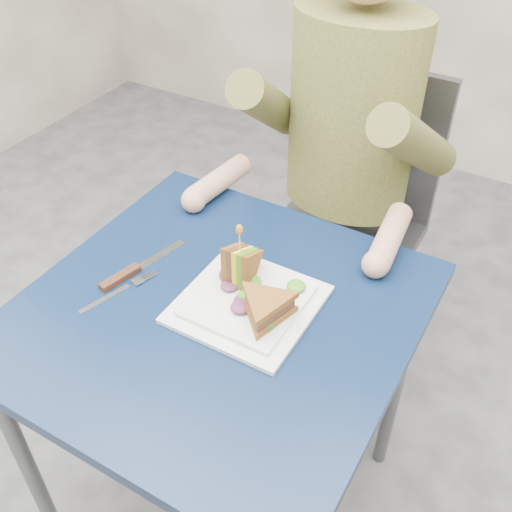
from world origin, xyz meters
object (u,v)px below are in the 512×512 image
Objects in this scene: diner at (352,101)px; fork at (117,292)px; knife at (128,273)px; sandwich_flat at (266,307)px; plate at (248,303)px; chair at (354,202)px; sandwich_upright at (240,266)px; table at (218,336)px.

diner reaches higher than fork.
diner is 0.70m from knife.
diner is 0.64m from sandwich_flat.
plate is at bearing 22.51° from fork.
fork is at bearing -103.92° from chair.
diner is 2.87× the size of plate.
plate is 0.08m from sandwich_upright.
sandwich_flat reaches higher than fork.
chair reaches higher than plate.
plate is 1.40× the size of sandwich_flat.
table is 0.68m from diner.
sandwich_flat is (0.10, 0.01, 0.12)m from table.
sandwich_upright is at bearing 144.77° from sandwich_flat.
chair is 0.73m from plate.
knife is (-0.27, -0.05, -0.00)m from plate.
table is 4.29× the size of fork.
chair is at bearing 90.48° from sandwich_upright.
chair is at bearing 90.00° from table.
chair is 0.81m from knife.
sandwich_flat is 0.12m from sandwich_upright.
plate reaches higher than knife.
diner is at bearing 73.95° from fork.
sandwich_upright is (-0.04, 0.05, 0.05)m from plate.
diner is at bearing 90.57° from sandwich_upright.
chair is 5.32× the size of fork.
sandwich_upright is at bearing 35.81° from fork.
diner reaches higher than table.
diner reaches higher than sandwich_upright.
sandwich_flat reaches higher than plate.
knife is (-0.22, -0.75, 0.20)m from chair.
chair reaches higher than sandwich_upright.
sandwich_upright is (-0.10, 0.07, 0.01)m from sandwich_flat.
fork is (-0.21, -0.15, -0.05)m from sandwich_upright.
knife is at bearing -169.66° from plate.
plate is (0.05, 0.04, 0.09)m from table.
table is 5.60× the size of sandwich_upright.
plate is at bearing 37.56° from table.
chair reaches higher than fork.
table is 0.23m from knife.
plate is 0.07m from sandwich_flat.
table is 0.16m from sandwich_upright.
sandwich_flat is (0.05, -0.02, 0.04)m from plate.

